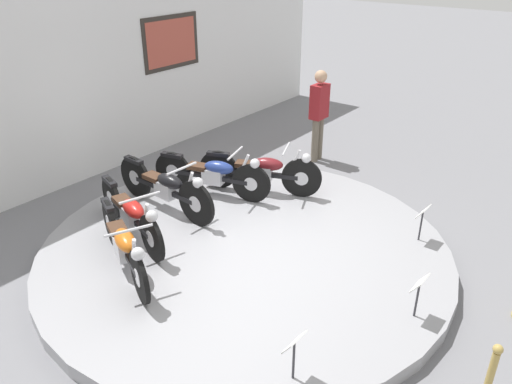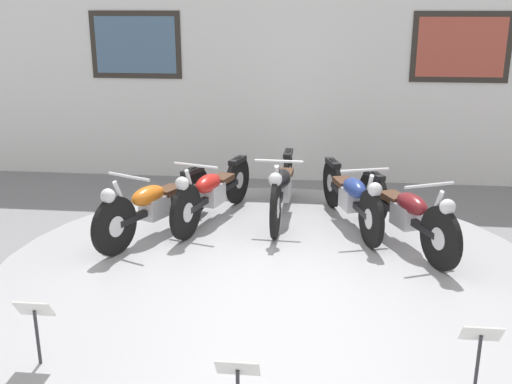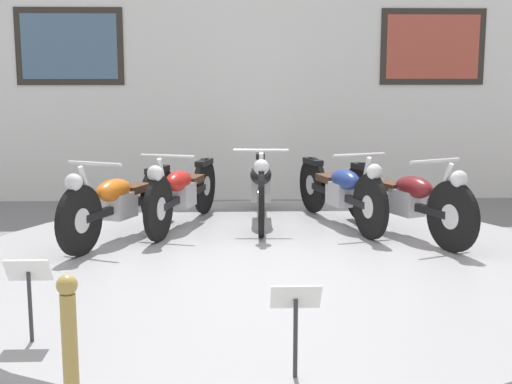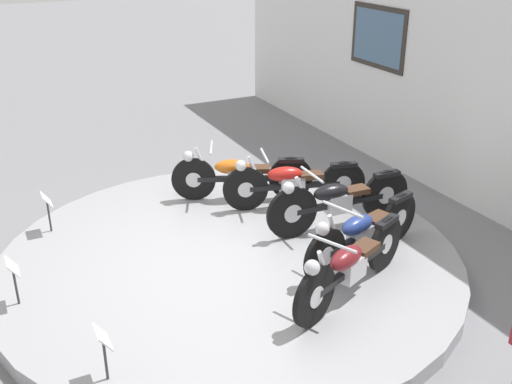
{
  "view_description": "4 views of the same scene",
  "coord_description": "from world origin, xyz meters",
  "px_view_note": "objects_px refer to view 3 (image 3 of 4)",
  "views": [
    {
      "loc": [
        -4.35,
        -3.57,
        3.78
      ],
      "look_at": [
        0.19,
        -0.04,
        0.89
      ],
      "focal_mm": 35.0,
      "sensor_mm": 36.0,
      "label": 1
    },
    {
      "loc": [
        0.44,
        -5.33,
        2.64
      ],
      "look_at": [
        -0.17,
        0.23,
        0.89
      ],
      "focal_mm": 42.0,
      "sensor_mm": 36.0,
      "label": 2
    },
    {
      "loc": [
        -0.35,
        -5.83,
        1.77
      ],
      "look_at": [
        -0.1,
        0.25,
        0.71
      ],
      "focal_mm": 50.0,
      "sensor_mm": 36.0,
      "label": 3
    },
    {
      "loc": [
        5.65,
        -2.42,
        3.68
      ],
      "look_at": [
        -0.13,
        0.41,
        0.84
      ],
      "focal_mm": 42.0,
      "sensor_mm": 36.0,
      "label": 4
    }
  ],
  "objects_px": {
    "motorcycle_black": "(261,184)",
    "motorcycle_blue": "(341,189)",
    "motorcycle_orange": "(120,200)",
    "info_placard_front_left": "(29,281)",
    "info_placard_front_centre": "(296,309)",
    "motorcycle_maroon": "(407,197)",
    "motorcycle_red": "(182,190)"
  },
  "relations": [
    {
      "from": "motorcycle_red",
      "to": "info_placard_front_centre",
      "type": "distance_m",
      "value": 3.71
    },
    {
      "from": "motorcycle_orange",
      "to": "motorcycle_blue",
      "type": "height_order",
      "value": "motorcycle_blue"
    },
    {
      "from": "motorcycle_black",
      "to": "motorcycle_blue",
      "type": "xyz_separation_m",
      "value": [
        0.81,
        -0.2,
        -0.02
      ]
    },
    {
      "from": "motorcycle_maroon",
      "to": "info_placard_front_centre",
      "type": "height_order",
      "value": "motorcycle_maroon"
    },
    {
      "from": "motorcycle_red",
      "to": "motorcycle_maroon",
      "type": "distance_m",
      "value": 2.23
    },
    {
      "from": "motorcycle_orange",
      "to": "motorcycle_maroon",
      "type": "height_order",
      "value": "motorcycle_maroon"
    },
    {
      "from": "motorcycle_black",
      "to": "motorcycle_orange",
      "type": "bearing_deg",
      "value": -151.62
    },
    {
      "from": "info_placard_front_left",
      "to": "motorcycle_red",
      "type": "bearing_deg",
      "value": 77.19
    },
    {
      "from": "motorcycle_orange",
      "to": "motorcycle_black",
      "type": "distance_m",
      "value": 1.54
    },
    {
      "from": "motorcycle_red",
      "to": "info_placard_front_left",
      "type": "bearing_deg",
      "value": -102.81
    },
    {
      "from": "motorcycle_blue",
      "to": "motorcycle_maroon",
      "type": "bearing_deg",
      "value": -44.13
    },
    {
      "from": "motorcycle_black",
      "to": "info_placard_front_left",
      "type": "height_order",
      "value": "motorcycle_black"
    },
    {
      "from": "motorcycle_maroon",
      "to": "info_placard_front_centre",
      "type": "relative_size",
      "value": 3.58
    },
    {
      "from": "info_placard_front_left",
      "to": "info_placard_front_centre",
      "type": "height_order",
      "value": "same"
    },
    {
      "from": "motorcycle_orange",
      "to": "info_placard_front_left",
      "type": "height_order",
      "value": "motorcycle_orange"
    },
    {
      "from": "motorcycle_black",
      "to": "info_placard_front_left",
      "type": "distance_m",
      "value": 3.6
    },
    {
      "from": "motorcycle_orange",
      "to": "motorcycle_blue",
      "type": "bearing_deg",
      "value": 13.8
    },
    {
      "from": "motorcycle_maroon",
      "to": "info_placard_front_left",
      "type": "xyz_separation_m",
      "value": [
        -2.86,
        -2.54,
        -0.01
      ]
    },
    {
      "from": "motorcycle_orange",
      "to": "motorcycle_black",
      "type": "height_order",
      "value": "motorcycle_black"
    },
    {
      "from": "motorcycle_orange",
      "to": "info_placard_front_centre",
      "type": "bearing_deg",
      "value": -66.3
    },
    {
      "from": "motorcycle_black",
      "to": "motorcycle_maroon",
      "type": "relative_size",
      "value": 1.1
    },
    {
      "from": "motorcycle_black",
      "to": "motorcycle_red",
      "type": "bearing_deg",
      "value": -166.03
    },
    {
      "from": "motorcycle_black",
      "to": "info_placard_front_centre",
      "type": "xyz_separation_m",
      "value": [
        0.0,
        -3.82,
        -0.03
      ]
    },
    {
      "from": "motorcycle_orange",
      "to": "motorcycle_maroon",
      "type": "xyz_separation_m",
      "value": [
        2.71,
        0.0,
        0.01
      ]
    },
    {
      "from": "motorcycle_red",
      "to": "motorcycle_maroon",
      "type": "height_order",
      "value": "motorcycle_maroon"
    },
    {
      "from": "info_placard_front_centre",
      "to": "info_placard_front_left",
      "type": "bearing_deg",
      "value": 159.98
    },
    {
      "from": "motorcycle_orange",
      "to": "motorcycle_blue",
      "type": "relative_size",
      "value": 0.96
    },
    {
      "from": "motorcycle_red",
      "to": "motorcycle_blue",
      "type": "height_order",
      "value": "motorcycle_blue"
    },
    {
      "from": "motorcycle_blue",
      "to": "info_placard_front_centre",
      "type": "xyz_separation_m",
      "value": [
        -0.81,
        -3.62,
        -0.01
      ]
    },
    {
      "from": "motorcycle_blue",
      "to": "motorcycle_maroon",
      "type": "relative_size",
      "value": 1.04
    },
    {
      "from": "motorcycle_red",
      "to": "motorcycle_black",
      "type": "bearing_deg",
      "value": 13.97
    },
    {
      "from": "motorcycle_red",
      "to": "info_placard_front_left",
      "type": "xyz_separation_m",
      "value": [
        -0.7,
        -3.07,
        -0.01
      ]
    }
  ]
}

